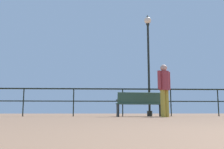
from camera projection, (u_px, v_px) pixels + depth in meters
name	position (u px, v px, depth m)	size (l,w,h in m)	color
pier_railing	(147.00, 96.00, 10.17)	(25.34, 0.05, 1.11)	black
bench_near_left	(140.00, 103.00, 9.44)	(1.78, 0.74, 0.89)	#2D4E40
lamppost_center	(148.00, 53.00, 10.74)	(0.30, 0.30, 4.34)	black
person_by_bench	(164.00, 87.00, 8.49)	(0.49, 0.36, 1.76)	#A99331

